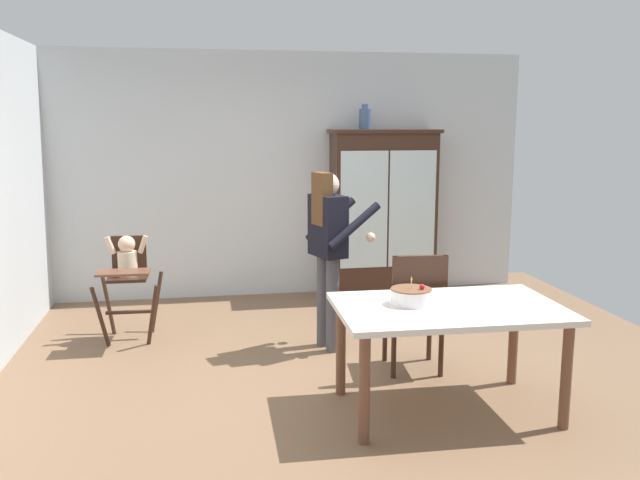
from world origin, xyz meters
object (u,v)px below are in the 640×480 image
Objects in this scene: dining_table at (448,319)px; birthday_cake at (411,296)px; china_cabinet at (383,213)px; dining_chair_far_side at (416,305)px; ceramic_vase at (365,118)px; adult_person at (329,239)px; high_chair_with_toddler at (128,268)px.

birthday_cake reaches higher than dining_table.
dining_chair_far_side is (-0.40, -2.41, -0.38)m from china_cabinet.
dining_chair_far_side is (-0.18, -2.42, -1.42)m from ceramic_vase.
adult_person is at bearing -118.97° from china_cabinet.
birthday_cake is 0.70m from dining_chair_far_side.
adult_person is (1.72, -0.56, 0.31)m from high_chair_with_toddler.
high_chair_with_toddler is 0.63× the size of dining_table.
high_chair_with_toddler is 2.60m from dining_chair_far_side.
high_chair_with_toddler is 3.39× the size of birthday_cake.
ceramic_vase reaches higher than adult_person.
dining_chair_far_side is at bearing -99.30° from china_cabinet.
ceramic_vase is (-0.22, 0.00, 1.04)m from china_cabinet.
china_cabinet reaches higher than high_chair_with_toddler.
ceramic_vase is 2.12m from adult_person.
dining_table is at bearing -39.46° from high_chair_with_toddler.
high_chair_with_toddler is 1.84m from adult_person.
dining_chair_far_side reaches higher than birthday_cake.
birthday_cake is at bearing -41.43° from high_chair_with_toddler.
high_chair_with_toddler is at bearing 53.63° from adult_person.
adult_person is (-0.73, -1.72, -1.01)m from ceramic_vase.
adult_person is 1.59× the size of dining_chair_far_side.
high_chair_with_toddler is at bearing -156.66° from china_cabinet.
birthday_cake is (-0.64, -3.03, -0.14)m from china_cabinet.
ceramic_vase reaches higher than high_chair_with_toddler.
dining_table is (-0.40, -3.11, -0.29)m from china_cabinet.
ceramic_vase reaches higher than china_cabinet.
ceramic_vase is at bearing -41.20° from adult_person.
adult_person is 5.47× the size of birthday_cake.
china_cabinet is at bearing -47.15° from adult_person.
birthday_cake is at bearing 73.59° from dining_chair_far_side.
ceramic_vase is 0.28× the size of high_chair_with_toddler.
ceramic_vase is 3.28m from birthday_cake.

